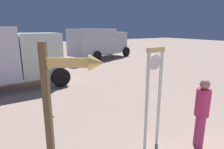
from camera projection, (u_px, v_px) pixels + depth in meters
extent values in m
cylinder|color=silver|center=(147.00, 104.00, 4.19)|extent=(0.07, 0.07, 2.27)
cylinder|color=silver|center=(159.00, 100.00, 4.39)|extent=(0.07, 0.07, 2.27)
cube|color=#F4D26D|center=(156.00, 50.00, 4.01)|extent=(0.47, 0.08, 0.10)
cylinder|color=white|center=(154.00, 62.00, 4.10)|extent=(0.34, 0.04, 0.34)
cube|color=black|center=(153.00, 62.00, 4.12)|extent=(0.07, 0.01, 0.07)
cube|color=black|center=(153.00, 62.00, 4.12)|extent=(0.13, 0.01, 0.04)
cube|color=brown|center=(49.00, 124.00, 3.01)|extent=(0.14, 0.14, 2.58)
cube|color=#FFCF6B|center=(68.00, 63.00, 2.76)|extent=(0.56, 0.40, 0.14)
cone|color=#FFCF6B|center=(97.00, 63.00, 2.75)|extent=(0.32, 0.33, 0.25)
sphere|color=beige|center=(53.00, 116.00, 2.98)|extent=(0.04, 0.04, 0.04)
sphere|color=#F9ED88|center=(49.00, 68.00, 2.79)|extent=(0.04, 0.04, 0.04)
cylinder|color=#B7356D|center=(201.00, 133.00, 4.40)|extent=(0.15, 0.15, 0.81)
cylinder|color=#B7356D|center=(198.00, 129.00, 4.55)|extent=(0.15, 0.15, 0.81)
cylinder|color=#BE2D5B|center=(203.00, 102.00, 4.30)|extent=(0.32, 0.32, 0.64)
sphere|color=#A66F5E|center=(205.00, 84.00, 4.20)|extent=(0.22, 0.22, 0.22)
cube|color=silver|center=(39.00, 54.00, 9.45)|extent=(1.88, 2.09, 2.09)
cube|color=black|center=(57.00, 45.00, 9.84)|extent=(0.06, 1.74, 0.92)
cylinder|color=black|center=(61.00, 77.00, 9.16)|extent=(0.90, 0.26, 0.90)
cylinder|color=black|center=(49.00, 69.00, 10.97)|extent=(0.90, 0.26, 0.90)
cube|color=silver|center=(93.00, 42.00, 16.74)|extent=(4.57, 3.32, 2.27)
cube|color=#B8C0BF|center=(114.00, 42.00, 18.98)|extent=(2.27, 2.47, 1.94)
cube|color=black|center=(119.00, 38.00, 19.54)|extent=(0.56, 1.64, 0.85)
cylinder|color=black|center=(126.00, 52.00, 19.01)|extent=(0.93, 0.52, 0.90)
cylinder|color=black|center=(110.00, 50.00, 20.37)|extent=(0.93, 0.52, 0.90)
cylinder|color=black|center=(97.00, 56.00, 15.88)|extent=(0.93, 0.52, 0.90)
cylinder|color=black|center=(80.00, 54.00, 17.25)|extent=(0.93, 0.52, 0.90)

